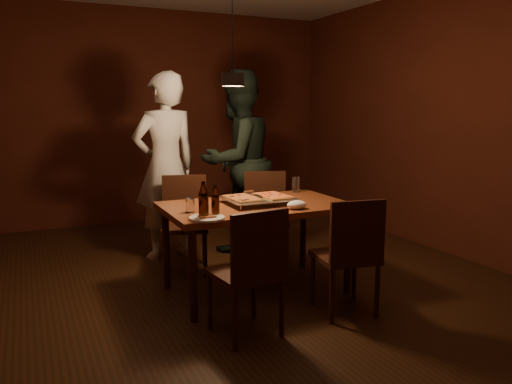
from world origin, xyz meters
name	(u,v)px	position (x,y,z in m)	size (l,w,h in m)	color
room_shell	(233,125)	(0.00, 0.00, 1.40)	(6.00, 6.00, 6.00)	#341A0E
dining_table	(256,213)	(0.18, -0.04, 0.68)	(1.50, 0.90, 0.75)	brown
chair_far_left	(185,214)	(-0.18, 0.78, 0.54)	(0.53, 0.53, 0.49)	#38190F
chair_far_right	(266,208)	(0.64, 0.71, 0.54)	(0.55, 0.55, 0.49)	#38190F
chair_near_left	(252,262)	(-0.22, -0.83, 0.54)	(0.47, 0.47, 0.49)	#38190F
chair_near_right	(350,246)	(0.59, -0.80, 0.54)	(0.48, 0.48, 0.49)	#38190F
pizza_tray	(259,200)	(0.21, -0.02, 0.77)	(0.55, 0.45, 0.05)	silver
pizza_meat	(243,198)	(0.07, -0.03, 0.81)	(0.22, 0.36, 0.02)	maroon
pizza_cheese	(273,196)	(0.34, -0.04, 0.81)	(0.22, 0.35, 0.02)	gold
spatula	(259,195)	(0.22, 0.00, 0.81)	(0.09, 0.24, 0.04)	silver
beer_bottle_a	(203,200)	(-0.39, -0.38, 0.89)	(0.07, 0.07, 0.27)	black
beer_bottle_b	(215,201)	(-0.28, -0.32, 0.86)	(0.06, 0.06, 0.23)	black
water_glass_left	(190,205)	(-0.41, -0.12, 0.80)	(0.07, 0.07, 0.11)	silver
water_glass_right	(296,184)	(0.76, 0.33, 0.82)	(0.07, 0.07, 0.14)	silver
plate_slice	(207,218)	(-0.37, -0.40, 0.76)	(0.26, 0.26, 0.03)	white
napkin	(297,205)	(0.39, -0.36, 0.78)	(0.16, 0.12, 0.07)	white
diner_white	(166,167)	(-0.24, 1.22, 0.94)	(0.69, 0.45, 1.88)	silver
diner_dark	(237,161)	(0.54, 1.22, 0.96)	(0.93, 0.73, 1.92)	black
pendant_lamp	(233,78)	(0.00, 0.00, 1.76)	(0.18, 0.18, 1.10)	black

